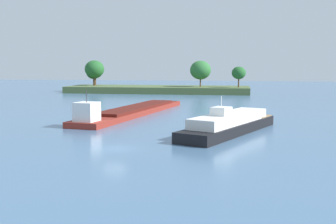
% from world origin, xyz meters
% --- Properties ---
extents(ground_plane, '(400.00, 400.00, 0.00)m').
position_xyz_m(ground_plane, '(0.00, 0.00, 0.00)').
color(ground_plane, '#476B8E').
extents(treeline_island, '(59.27, 17.15, 10.65)m').
position_xyz_m(treeline_island, '(-14.29, 92.61, 2.75)').
color(treeline_island, '#4C6038').
rests_on(treeline_island, ground).
extents(white_riverboat, '(12.92, 22.07, 5.16)m').
position_xyz_m(white_riverboat, '(12.27, 12.75, 1.25)').
color(white_riverboat, black).
rests_on(white_riverboat, ground).
extents(cargo_barge, '(11.85, 40.09, 5.51)m').
position_xyz_m(cargo_barge, '(-5.82, 30.83, 0.78)').
color(cargo_barge, maroon).
rests_on(cargo_barge, ground).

